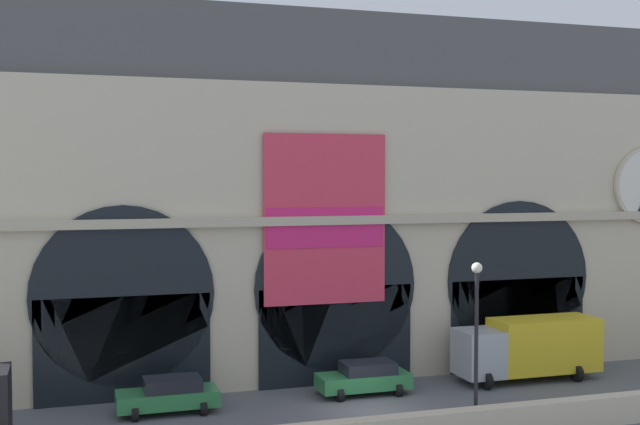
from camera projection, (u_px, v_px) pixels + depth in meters
ground_plane at (372, 412)px, 35.46m from camera, size 200.00×200.00×0.00m
station_building at (319, 200)px, 42.61m from camera, size 43.28×6.26×18.72m
car_midwest at (169, 395)px, 35.23m from camera, size 4.40×2.22×1.55m
car_center at (365, 378)px, 38.24m from camera, size 4.40×2.22×1.55m
box_truck_mideast at (529, 347)px, 40.92m from camera, size 7.50×2.91×3.12m
street_lamp_quayside at (476, 324)px, 32.55m from camera, size 0.44×0.44×6.90m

